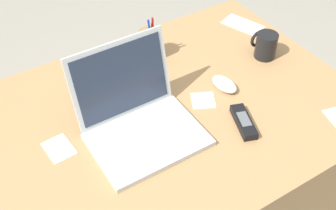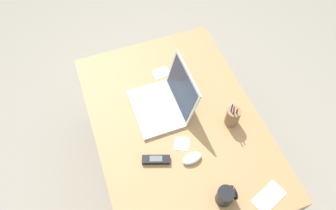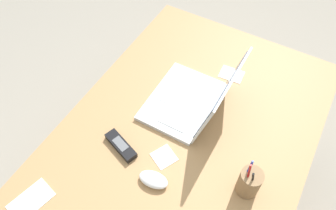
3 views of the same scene
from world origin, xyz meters
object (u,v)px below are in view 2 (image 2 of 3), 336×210
Objects in this scene: pen_holder at (233,117)px; coffee_mug_white at (226,196)px; cordless_phone at (156,160)px; computer_mouse at (192,158)px; laptop at (164,102)px.

coffee_mug_white is at bearing -30.74° from pen_holder.
coffee_mug_white is at bearing 39.33° from cordless_phone.
computer_mouse is 0.31m from pen_holder.
pen_holder reaches higher than coffee_mug_white.
laptop is 3.43× the size of coffee_mug_white.
laptop is at bearing -125.08° from pen_holder.
coffee_mug_white is (0.24, 0.07, 0.03)m from computer_mouse.
computer_mouse is 0.70× the size of cordless_phone.
coffee_mug_white is 0.65× the size of cordless_phone.
coffee_mug_white reaches higher than computer_mouse.
laptop reaches higher than coffee_mug_white.
computer_mouse is 0.58× the size of pen_holder.
cordless_phone is at bearing -27.12° from laptop.
laptop is at bearing 152.88° from cordless_phone.
laptop is 2.24× the size of cordless_phone.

